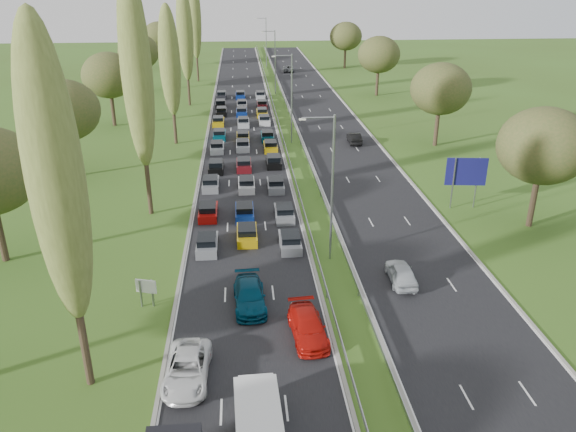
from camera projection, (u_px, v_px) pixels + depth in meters
name	position (u px, v px, depth m)	size (l,w,h in m)	color
ground	(290.00, 139.00, 80.06)	(260.00, 260.00, 0.00)	#3A561A
near_carriageway	(243.00, 135.00, 81.83)	(10.50, 215.00, 0.04)	black
far_carriageway	(334.00, 133.00, 82.88)	(10.50, 215.00, 0.04)	black
central_reservation	(289.00, 131.00, 82.14)	(2.36, 215.00, 0.32)	gray
lamp_columns	(292.00, 100.00, 75.86)	(0.18, 140.18, 12.00)	gray
poplar_row	(158.00, 63.00, 63.10)	(2.80, 127.80, 22.44)	#2D2116
woodland_left	(55.00, 118.00, 59.06)	(8.00, 166.00, 11.10)	#2D2116
woodland_right	(464.00, 102.00, 66.34)	(8.00, 153.00, 11.10)	#2D2116
traffic_queue_fill	(243.00, 142.00, 77.05)	(9.11, 68.42, 0.80)	slate
near_car_2	(187.00, 369.00, 32.09)	(2.47, 5.36, 1.49)	silver
near_car_7	(250.00, 296.00, 39.33)	(2.18, 5.35, 1.55)	#053750
near_car_11	(308.00, 327.00, 35.91)	(2.10, 5.16, 1.50)	#B7120B
near_car_12	(303.00, 320.00, 36.71)	(1.57, 3.91, 1.33)	silver
far_car_0	(401.00, 273.00, 42.36)	(1.81, 4.49, 1.53)	#B6BCC0
far_car_1	(354.00, 138.00, 77.62)	(1.55, 4.45, 1.47)	black
far_car_2	(288.00, 68.00, 135.68)	(2.47, 5.36, 1.49)	slate
white_van_front	(259.00, 428.00, 27.35)	(2.23, 5.68, 2.28)	silver
white_van_rear	(259.00, 416.00, 28.31)	(1.87, 4.76, 1.92)	white
info_sign	(146.00, 289.00, 39.04)	(1.47, 0.53, 2.10)	gray
direction_sign	(466.00, 174.00, 54.94)	(3.98, 0.57, 5.20)	gray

